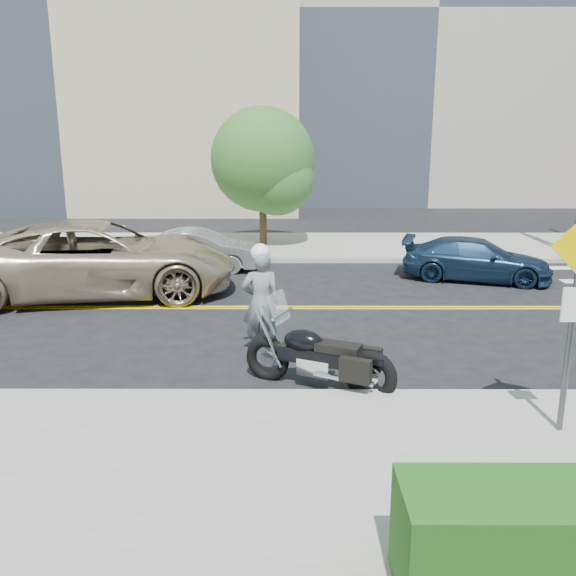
{
  "coord_description": "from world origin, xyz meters",
  "views": [
    {
      "loc": [
        0.57,
        -13.75,
        4.04
      ],
      "look_at": [
        0.54,
        -2.78,
        1.2
      ],
      "focal_mm": 38.0,
      "sensor_mm": 36.0,
      "label": 1
    }
  ],
  "objects_px": {
    "pedestrian_sign": "(575,300)",
    "suv": "(99,259)",
    "parked_car_silver": "(200,250)",
    "motorcyclist": "(261,299)",
    "parked_car_blue": "(476,259)",
    "motorcycle": "(319,343)"
  },
  "relations": [
    {
      "from": "motorcycle",
      "to": "suv",
      "type": "bearing_deg",
      "value": 156.68
    },
    {
      "from": "pedestrian_sign",
      "to": "parked_car_silver",
      "type": "distance_m",
      "value": 12.22
    },
    {
      "from": "motorcycle",
      "to": "parked_car_blue",
      "type": "bearing_deg",
      "value": 81.89
    },
    {
      "from": "pedestrian_sign",
      "to": "suv",
      "type": "distance_m",
      "value": 11.27
    },
    {
      "from": "parked_car_silver",
      "to": "parked_car_blue",
      "type": "xyz_separation_m",
      "value": [
        7.85,
        -1.27,
        -0.02
      ]
    },
    {
      "from": "motorcycle",
      "to": "suv",
      "type": "xyz_separation_m",
      "value": [
        -5.24,
        5.74,
        0.18
      ]
    },
    {
      "from": "parked_car_silver",
      "to": "parked_car_blue",
      "type": "height_order",
      "value": "parked_car_silver"
    },
    {
      "from": "suv",
      "to": "motorcyclist",
      "type": "bearing_deg",
      "value": -143.31
    },
    {
      "from": "motorcyclist",
      "to": "parked_car_silver",
      "type": "distance_m",
      "value": 7.37
    },
    {
      "from": "parked_car_silver",
      "to": "pedestrian_sign",
      "type": "bearing_deg",
      "value": -145.8
    },
    {
      "from": "suv",
      "to": "parked_car_blue",
      "type": "bearing_deg",
      "value": -89.68
    },
    {
      "from": "motorcycle",
      "to": "parked_car_silver",
      "type": "xyz_separation_m",
      "value": [
        -3.15,
        8.67,
        -0.16
      ]
    },
    {
      "from": "pedestrian_sign",
      "to": "suv",
      "type": "height_order",
      "value": "pedestrian_sign"
    },
    {
      "from": "motorcyclist",
      "to": "parked_car_silver",
      "type": "relative_size",
      "value": 0.57
    },
    {
      "from": "pedestrian_sign",
      "to": "motorcycle",
      "type": "relative_size",
      "value": 1.2
    },
    {
      "from": "parked_car_silver",
      "to": "suv",
      "type": "bearing_deg",
      "value": 147.48
    },
    {
      "from": "pedestrian_sign",
      "to": "parked_car_blue",
      "type": "height_order",
      "value": "pedestrian_sign"
    },
    {
      "from": "pedestrian_sign",
      "to": "parked_car_silver",
      "type": "height_order",
      "value": "pedestrian_sign"
    },
    {
      "from": "parked_car_silver",
      "to": "motorcyclist",
      "type": "bearing_deg",
      "value": -160.1
    },
    {
      "from": "parked_car_blue",
      "to": "parked_car_silver",
      "type": "bearing_deg",
      "value": 97.2
    },
    {
      "from": "pedestrian_sign",
      "to": "motorcyclist",
      "type": "bearing_deg",
      "value": 141.19
    },
    {
      "from": "pedestrian_sign",
      "to": "suv",
      "type": "bearing_deg",
      "value": 138.38
    }
  ]
}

